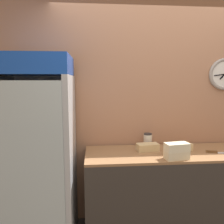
{
  "coord_description": "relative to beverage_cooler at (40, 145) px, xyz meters",
  "views": [
    {
      "loc": [
        -0.79,
        -1.34,
        1.67
      ],
      "look_at": [
        -0.6,
        0.88,
        1.35
      ],
      "focal_mm": 35.0,
      "sensor_mm": 36.0,
      "label": 1
    }
  ],
  "objects": [
    {
      "name": "sandwich_flat_right",
      "position": [
        1.5,
        0.04,
        -0.07
      ],
      "size": [
        0.23,
        0.17,
        0.08
      ],
      "color": "tan",
      "rests_on": "prep_counter"
    },
    {
      "name": "chefs_knife",
      "position": [
        1.84,
        -0.08,
        -0.1
      ],
      "size": [
        0.33,
        0.11,
        0.02
      ],
      "color": "silver",
      "rests_on": "prep_counter"
    },
    {
      "name": "condiment_jar",
      "position": [
        1.16,
        0.21,
        -0.03
      ],
      "size": [
        0.1,
        0.1,
        0.15
      ],
      "color": "silver",
      "rests_on": "prep_counter"
    },
    {
      "name": "prep_counter",
      "position": [
        1.34,
        -0.0,
        -0.57
      ],
      "size": [
        1.77,
        0.59,
        0.92
      ],
      "color": "#332D28",
      "rests_on": "ground_plane"
    },
    {
      "name": "beverage_cooler",
      "position": [
        0.0,
        0.0,
        0.0
      ],
      "size": [
        0.68,
        0.67,
        1.91
      ],
      "color": "#B2B7BC",
      "rests_on": "ground_plane"
    },
    {
      "name": "sandwich_stack_bottom",
      "position": [
        1.34,
        -0.22,
        -0.07
      ],
      "size": [
        0.24,
        0.15,
        0.08
      ],
      "color": "beige",
      "rests_on": "prep_counter"
    },
    {
      "name": "sandwich_flat_left",
      "position": [
        1.12,
        0.06,
        -0.07
      ],
      "size": [
        0.25,
        0.15,
        0.08
      ],
      "color": "tan",
      "rests_on": "prep_counter"
    },
    {
      "name": "wall_back",
      "position": [
        1.35,
        0.34,
        0.32
      ],
      "size": [
        5.2,
        0.09,
        2.7
      ],
      "color": "#AD7A5B",
      "rests_on": "ground_plane"
    },
    {
      "name": "sandwich_stack_middle",
      "position": [
        1.34,
        -0.22,
        0.01
      ],
      "size": [
        0.24,
        0.14,
        0.08
      ],
      "color": "beige",
      "rests_on": "sandwich_stack_bottom"
    }
  ]
}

